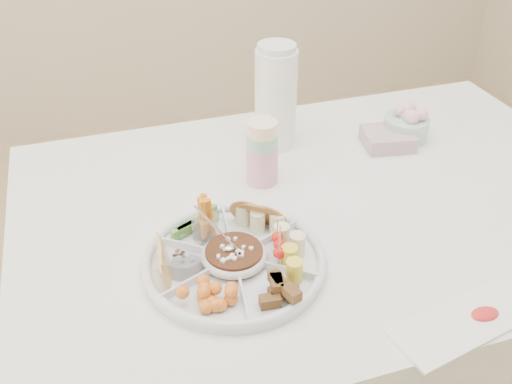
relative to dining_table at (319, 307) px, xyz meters
name	(u,v)px	position (x,y,z in m)	size (l,w,h in m)	color
dining_table	(319,307)	(0.00, 0.00, 0.00)	(1.52, 1.02, 0.76)	white
party_tray	(234,258)	(-0.29, -0.17, 0.40)	(0.38, 0.38, 0.04)	white
bean_dip	(234,256)	(-0.29, -0.17, 0.41)	(0.12, 0.12, 0.04)	#392614
tortillas	(255,215)	(-0.21, -0.06, 0.42)	(0.11, 0.11, 0.07)	#BE8C3F
carrot_cucumber	(197,214)	(-0.34, -0.05, 0.44)	(0.12, 0.12, 0.11)	orange
pita_raisins	(171,258)	(-0.42, -0.15, 0.42)	(0.12, 0.12, 0.06)	tan
cherries	(210,296)	(-0.37, -0.27, 0.42)	(0.12, 0.12, 0.05)	orange
granola_chunks	(276,287)	(-0.24, -0.29, 0.42)	(0.11, 0.11, 0.05)	#533322
banana_tomato	(295,237)	(-0.16, -0.18, 0.44)	(0.11, 0.11, 0.09)	#F6DA90
cup_stack	(262,143)	(-0.13, 0.13, 0.49)	(0.08, 0.08, 0.22)	silver
thermos	(276,95)	(-0.04, 0.30, 0.53)	(0.12, 0.12, 0.30)	white
flower_bowl	(407,123)	(0.33, 0.22, 0.43)	(0.13, 0.13, 0.10)	#A7B9B2
napkin_stack	(388,139)	(0.26, 0.19, 0.40)	(0.13, 0.12, 0.04)	#B6959E
placemat	(471,320)	(0.09, -0.45, 0.38)	(0.33, 0.11, 0.01)	white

